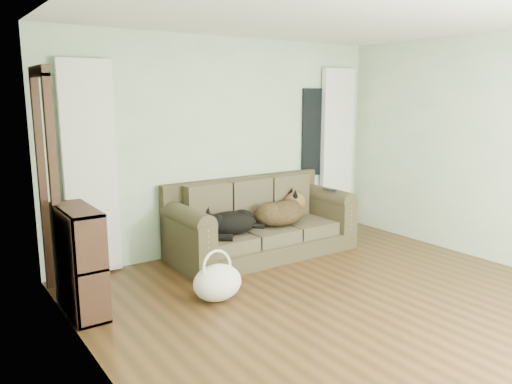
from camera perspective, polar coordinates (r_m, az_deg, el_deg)
floor at (r=4.65m, az=13.30°, el=-13.59°), size 5.00×5.00×0.00m
ceiling at (r=4.29m, az=14.94°, el=19.87°), size 5.00×5.00×0.00m
wall_back at (r=6.21m, az=-3.46°, el=5.36°), size 4.50×0.04×2.60m
wall_left at (r=3.01m, az=-15.72°, el=-1.20°), size 0.04×5.00×2.60m
curtain_left at (r=5.48m, az=-18.43°, el=2.46°), size 0.55×0.08×2.25m
curtain_right at (r=7.25m, az=9.21°, el=4.88°), size 0.55×0.08×2.25m
window_pane at (r=7.03m, az=6.91°, el=6.80°), size 0.50×0.03×1.20m
door_casing at (r=5.02m, az=-22.64°, el=0.27°), size 0.07×0.60×2.10m
sofa at (r=6.03m, az=0.79°, el=-3.00°), size 2.25×0.97×0.92m
dog_black_lab at (r=5.67m, az=-3.31°, el=-3.61°), size 0.71×0.56×0.27m
dog_shepherd at (r=6.13m, az=2.90°, el=-2.39°), size 0.73×0.52×0.32m
tv_remote at (r=6.41m, az=8.42°, el=0.29°), size 0.11×0.19×0.02m
tote_bag at (r=4.80m, az=-4.43°, el=-10.46°), size 0.55×0.47×0.35m
bookshelf at (r=4.70m, az=-19.53°, el=-7.13°), size 0.31×0.77×0.95m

